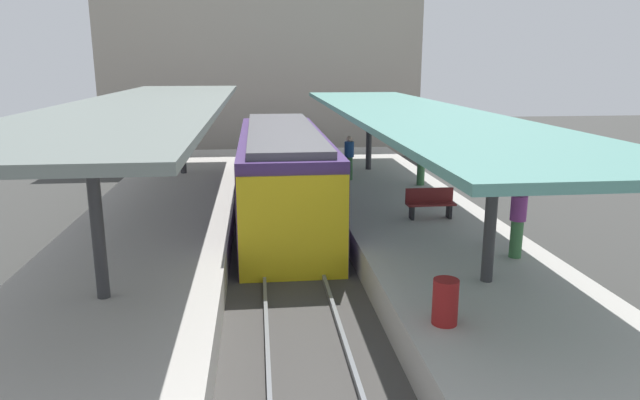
# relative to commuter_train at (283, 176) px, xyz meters

# --- Properties ---
(ground_plane) EXTENTS (80.00, 80.00, 0.00)m
(ground_plane) POSITION_rel_commuter_train_xyz_m (0.00, -3.01, -1.73)
(ground_plane) COLOR #383835
(platform_left) EXTENTS (4.40, 28.00, 1.00)m
(platform_left) POSITION_rel_commuter_train_xyz_m (-3.80, -3.01, -1.23)
(platform_left) COLOR #ADA8A0
(platform_left) RESTS_ON ground_plane
(platform_right) EXTENTS (4.40, 28.00, 1.00)m
(platform_right) POSITION_rel_commuter_train_xyz_m (3.80, -3.01, -1.23)
(platform_right) COLOR #ADA8A0
(platform_right) RESTS_ON ground_plane
(track_ballast) EXTENTS (3.20, 28.00, 0.20)m
(track_ballast) POSITION_rel_commuter_train_xyz_m (0.00, -3.01, -1.63)
(track_ballast) COLOR #423F3D
(track_ballast) RESTS_ON ground_plane
(rail_near_side) EXTENTS (0.08, 28.00, 0.14)m
(rail_near_side) POSITION_rel_commuter_train_xyz_m (-0.72, -3.01, -1.46)
(rail_near_side) COLOR slate
(rail_near_side) RESTS_ON track_ballast
(rail_far_side) EXTENTS (0.08, 28.00, 0.14)m
(rail_far_side) POSITION_rel_commuter_train_xyz_m (0.72, -3.01, -1.46)
(rail_far_side) COLOR slate
(rail_far_side) RESTS_ON track_ballast
(commuter_train) EXTENTS (2.78, 11.02, 3.10)m
(commuter_train) POSITION_rel_commuter_train_xyz_m (0.00, 0.00, 0.00)
(commuter_train) COLOR #472D6B
(commuter_train) RESTS_ON track_ballast
(canopy_left) EXTENTS (4.18, 21.00, 3.30)m
(canopy_left) POSITION_rel_commuter_train_xyz_m (-3.80, -1.61, 2.45)
(canopy_left) COLOR #333335
(canopy_left) RESTS_ON platform_left
(canopy_right) EXTENTS (4.18, 21.00, 2.97)m
(canopy_right) POSITION_rel_commuter_train_xyz_m (3.80, -1.61, 2.13)
(canopy_right) COLOR #333335
(canopy_right) RESTS_ON platform_right
(platform_bench) EXTENTS (1.40, 0.41, 0.86)m
(platform_bench) POSITION_rel_commuter_train_xyz_m (4.08, -3.06, -0.26)
(platform_bench) COLOR black
(platform_bench) RESTS_ON platform_right
(platform_sign) EXTENTS (0.90, 0.08, 2.21)m
(platform_sign) POSITION_rel_commuter_train_xyz_m (4.69, -5.65, 0.90)
(platform_sign) COLOR #262628
(platform_sign) RESTS_ON platform_right
(litter_bin) EXTENTS (0.44, 0.44, 0.80)m
(litter_bin) POSITION_rel_commuter_train_xyz_m (2.31, -9.72, -0.33)
(litter_bin) COLOR maroon
(litter_bin) RESTS_ON platform_right
(passenger_near_bench) EXTENTS (0.36, 0.36, 1.67)m
(passenger_near_bench) POSITION_rel_commuter_train_xyz_m (5.03, -6.58, 0.14)
(passenger_near_bench) COLOR #386B3D
(passenger_near_bench) RESTS_ON platform_right
(passenger_mid_platform) EXTENTS (0.36, 0.36, 1.67)m
(passenger_mid_platform) POSITION_rel_commuter_train_xyz_m (2.64, 2.64, 0.14)
(passenger_mid_platform) COLOR #386B3D
(passenger_mid_platform) RESTS_ON platform_right
(passenger_far_end) EXTENTS (0.36, 0.36, 1.78)m
(passenger_far_end) POSITION_rel_commuter_train_xyz_m (5.09, 1.40, 0.20)
(passenger_far_end) COLOR #386B3D
(passenger_far_end) RESTS_ON platform_right
(station_building_backdrop) EXTENTS (18.00, 6.00, 11.00)m
(station_building_backdrop) POSITION_rel_commuter_train_xyz_m (-0.39, 16.99, 3.77)
(station_building_backdrop) COLOR #A89E8E
(station_building_backdrop) RESTS_ON ground_plane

